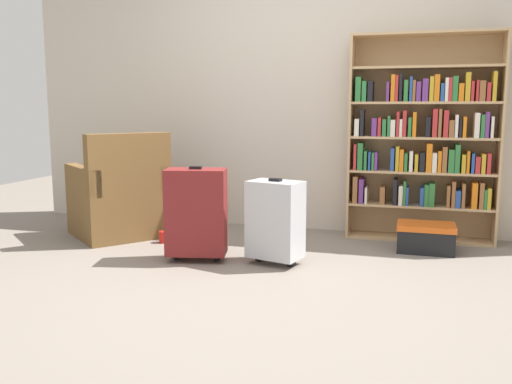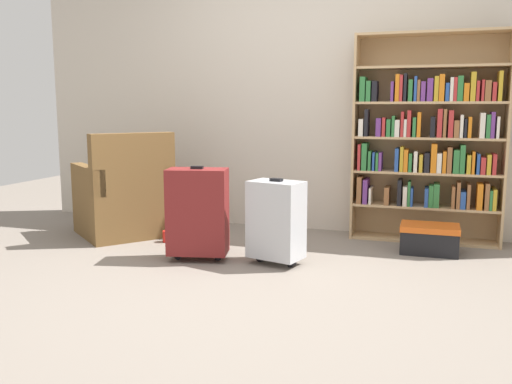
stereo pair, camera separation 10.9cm
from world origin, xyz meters
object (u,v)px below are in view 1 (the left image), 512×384
mug (164,237)px  storage_box (426,237)px  bookshelf (424,139)px  armchair (120,200)px  suitcase_dark_red (196,212)px  suitcase_silver (275,220)px

mug → storage_box: 2.09m
bookshelf → armchair: (-2.50, -0.59, -0.53)m
storage_box → suitcase_dark_red: size_ratio=0.63×
armchair → mug: bearing=-14.3°
bookshelf → suitcase_silver: size_ratio=2.76×
storage_box → suitcase_dark_red: bearing=-155.9°
bookshelf → mug: bookshelf is taller
suitcase_silver → armchair: bearing=162.9°
bookshelf → storage_box: size_ratio=3.93×
mug → storage_box: storage_box is taller
mug → suitcase_dark_red: 0.69m
bookshelf → armchair: 2.62m
suitcase_silver → bookshelf: bearing=46.6°
armchair → storage_box: armchair is taller
armchair → bookshelf: bearing=13.3°
armchair → mug: size_ratio=8.22×
suitcase_silver → mug: bearing=161.6°
bookshelf → suitcase_silver: bearing=-133.4°
armchair → suitcase_dark_red: 1.07m
suitcase_dark_red → storage_box: bearing=24.1°
mug → suitcase_dark_red: suitcase_dark_red is taller
mug → bookshelf: bearing=19.3°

